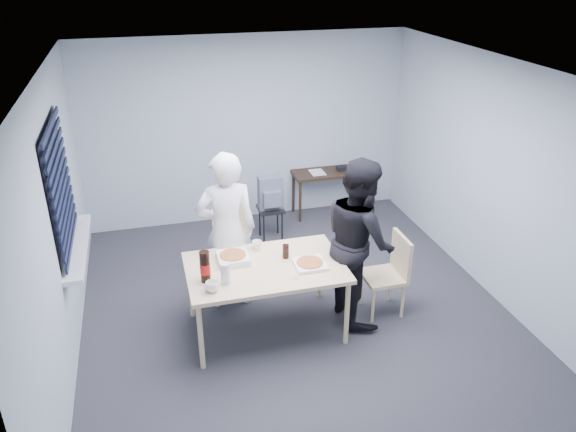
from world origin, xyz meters
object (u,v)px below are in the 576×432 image
object	(u,v)px
person_black	(359,240)
stool	(271,215)
chair_far	(232,241)
mug_b	(257,245)
soda_bottle	(205,267)
dining_table	(265,271)
side_table	(327,177)
chair_right	(391,269)
person_white	(227,231)
backpack	(271,193)
mug_a	(212,287)

from	to	relation	value
person_black	stool	bearing A→B (deg)	14.18
chair_far	mug_b	xyz separation A→B (m)	(0.15, -0.69, 0.29)
chair_far	soda_bottle	bearing A→B (deg)	-110.91
dining_table	side_table	size ratio (longest dim) A/B	1.56
chair_far	chair_right	bearing A→B (deg)	-34.71
person_black	chair_far	bearing A→B (deg)	48.81
dining_table	person_white	xyz separation A→B (m)	(-0.28, 0.59, 0.19)
person_white	person_black	xyz separation A→B (m)	(1.28, -0.55, 0.00)
dining_table	backpack	xyz separation A→B (m)	(0.52, 1.93, -0.02)
chair_right	soda_bottle	size ratio (longest dim) A/B	2.83
person_white	backpack	distance (m)	1.57
side_table	soda_bottle	distance (m)	3.39
person_black	dining_table	bearing A→B (deg)	92.09
backpack	mug_b	size ratio (longest dim) A/B	4.45
chair_right	person_white	world-z (taller)	person_white
chair_far	mug_b	distance (m)	0.76
side_table	dining_table	bearing A→B (deg)	-120.74
person_white	mug_b	bearing A→B (deg)	139.82
chair_right	stool	xyz separation A→B (m)	(-0.85, 1.95, -0.16)
chair_right	backpack	size ratio (longest dim) A/B	2.00
mug_a	person_black	bearing A→B (deg)	12.47
person_black	backpack	bearing A→B (deg)	14.27
mug_a	soda_bottle	distance (m)	0.22
side_table	backpack	world-z (taller)	backpack
chair_right	dining_table	bearing A→B (deg)	179.68
person_white	chair_right	bearing A→B (deg)	160.05
side_table	chair_right	bearing A→B (deg)	-93.08
mug_b	soda_bottle	distance (m)	0.77
stool	mug_a	world-z (taller)	mug_a
dining_table	soda_bottle	distance (m)	0.65
mug_a	soda_bottle	xyz separation A→B (m)	(-0.03, 0.19, 0.10)
mug_a	mug_b	distance (m)	0.88
dining_table	soda_bottle	world-z (taller)	soda_bottle
person_black	mug_a	xyz separation A→B (m)	(-1.57, -0.35, -0.08)
chair_far	person_black	distance (m)	1.58
stool	mug_b	distance (m)	1.73
stool	person_black	bearing A→B (deg)	-75.82
chair_right	stool	distance (m)	2.13
person_white	mug_a	xyz separation A→B (m)	(-0.29, -0.90, -0.08)
dining_table	stool	xyz separation A→B (m)	(0.52, 1.94, -0.35)
chair_right	mug_a	xyz separation A→B (m)	(-1.94, -0.30, 0.29)
side_table	stool	xyz separation A→B (m)	(-0.98, -0.58, -0.23)
person_white	soda_bottle	size ratio (longest dim) A/B	5.64
chair_right	person_white	bearing A→B (deg)	160.05
dining_table	stool	bearing A→B (deg)	75.13
chair_far	soda_bottle	size ratio (longest dim) A/B	2.83
chair_far	mug_a	size ratio (longest dim) A/B	7.24
dining_table	chair_far	bearing A→B (deg)	98.40
dining_table	mug_a	xyz separation A→B (m)	(-0.57, -0.31, 0.11)
backpack	mug_a	size ratio (longest dim) A/B	3.62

